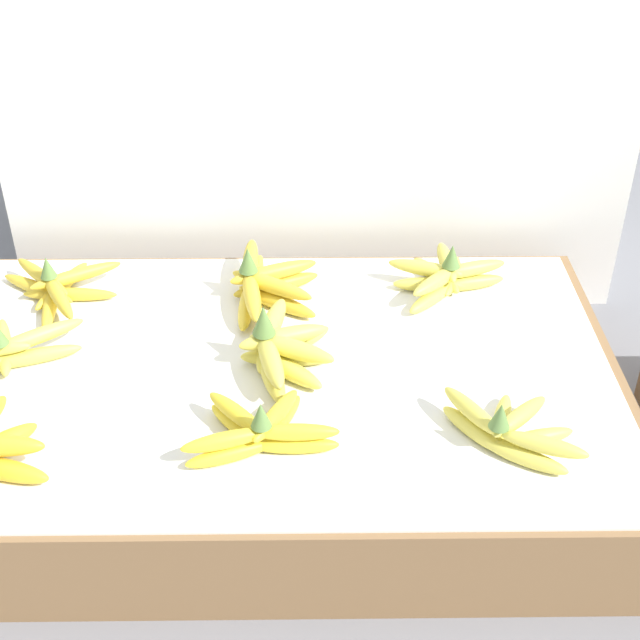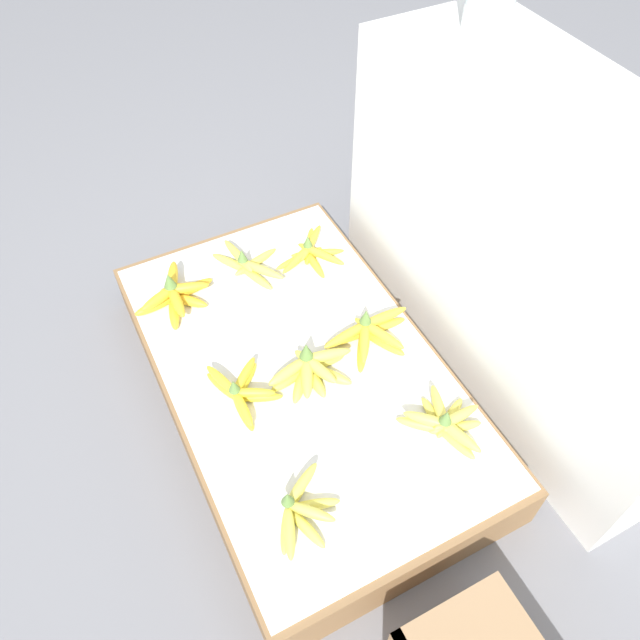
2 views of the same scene
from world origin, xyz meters
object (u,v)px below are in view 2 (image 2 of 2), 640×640
(banana_bunch_middle_left, at_px, (248,264))
(banana_bunch_middle_midleft, at_px, (310,370))
(banana_bunch_front_midleft, at_px, (241,391))
(banana_bunch_front_left, at_px, (175,294))
(banana_bunch_back_midright, at_px, (445,423))
(banana_bunch_back_midleft, at_px, (368,334))
(banana_bunch_back_left, at_px, (310,252))
(banana_bunch_front_midright, at_px, (300,510))

(banana_bunch_middle_left, relative_size, banana_bunch_middle_midleft, 0.98)
(banana_bunch_front_midleft, bearing_deg, banana_bunch_front_left, -173.75)
(banana_bunch_middle_left, bearing_deg, banana_bunch_back_midright, 16.58)
(banana_bunch_middle_midleft, distance_m, banana_bunch_back_midleft, 0.20)
(banana_bunch_middle_left, bearing_deg, banana_bunch_middle_midleft, -1.06)
(banana_bunch_front_left, relative_size, banana_bunch_middle_midleft, 1.02)
(banana_bunch_middle_midleft, height_order, banana_bunch_back_left, banana_bunch_middle_midleft)
(banana_bunch_front_midleft, bearing_deg, banana_bunch_back_midright, 52.51)
(banana_bunch_back_left, height_order, banana_bunch_back_midright, banana_bunch_back_midright)
(banana_bunch_back_midright, bearing_deg, banana_bunch_back_midleft, -175.11)
(banana_bunch_middle_midleft, bearing_deg, banana_bunch_back_midleft, 100.41)
(banana_bunch_front_left, distance_m, banana_bunch_back_midleft, 0.58)
(banana_bunch_front_midleft, xyz_separation_m, banana_bunch_middle_left, (-0.42, 0.20, -0.00))
(banana_bunch_front_midright, bearing_deg, banana_bunch_back_left, 152.01)
(banana_bunch_front_midleft, distance_m, banana_bunch_back_midleft, 0.39)
(banana_bunch_front_midright, xyz_separation_m, banana_bunch_back_left, (-0.74, 0.39, -0.00))
(banana_bunch_front_midleft, xyz_separation_m, banana_bunch_back_midleft, (-0.01, 0.39, 0.00))
(banana_bunch_back_left, relative_size, banana_bunch_back_midright, 1.05)
(banana_bunch_back_midleft, bearing_deg, banana_bunch_front_left, -131.76)
(banana_bunch_front_midright, height_order, banana_bunch_middle_left, banana_bunch_middle_left)
(banana_bunch_back_midleft, height_order, banana_bunch_back_midright, banana_bunch_back_midleft)
(banana_bunch_front_midright, xyz_separation_m, banana_bunch_back_midright, (-0.04, 0.42, 0.00))
(banana_bunch_front_left, bearing_deg, banana_bunch_back_midleft, 48.24)
(banana_bunch_front_left, distance_m, banana_bunch_back_midright, 0.85)
(banana_bunch_middle_midleft, height_order, banana_bunch_back_midleft, banana_bunch_middle_midleft)
(banana_bunch_front_midright, bearing_deg, banana_bunch_middle_left, 165.62)
(banana_bunch_middle_left, xyz_separation_m, banana_bunch_back_left, (0.04, 0.19, -0.00))
(banana_bunch_back_left, height_order, banana_bunch_back_midleft, banana_bunch_back_midleft)
(banana_bunch_front_midleft, relative_size, banana_bunch_middle_midleft, 0.91)
(banana_bunch_middle_left, xyz_separation_m, banana_bunch_back_midright, (0.73, 0.22, 0.00))
(banana_bunch_front_left, xyz_separation_m, banana_bunch_middle_left, (-0.02, 0.24, -0.01))
(banana_bunch_back_midleft, bearing_deg, banana_bunch_middle_left, -154.78)
(banana_bunch_front_midright, distance_m, banana_bunch_back_left, 0.83)
(banana_bunch_back_left, bearing_deg, banana_bunch_back_midleft, -0.41)
(banana_bunch_front_left, distance_m, banana_bunch_middle_left, 0.24)
(banana_bunch_front_midleft, relative_size, banana_bunch_back_midleft, 0.82)
(banana_bunch_front_left, xyz_separation_m, banana_bunch_back_left, (0.02, 0.43, -0.01))
(banana_bunch_front_left, bearing_deg, banana_bunch_back_midright, 32.66)
(banana_bunch_back_midleft, relative_size, banana_bunch_back_midright, 1.24)
(banana_bunch_middle_left, height_order, banana_bunch_back_left, banana_bunch_middle_left)
(banana_bunch_back_left, bearing_deg, banana_bunch_front_midleft, -45.63)
(banana_bunch_front_midleft, distance_m, banana_bunch_back_left, 0.54)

